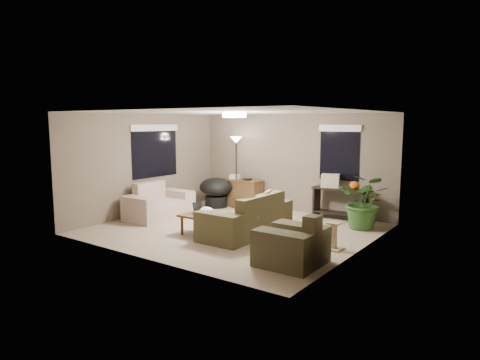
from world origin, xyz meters
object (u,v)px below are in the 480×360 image
Objects in this scene: console_table at (340,201)px; floor_lamp at (236,148)px; desk at (242,193)px; papasan_chair at (216,190)px; coffee_table at (204,219)px; houseplant at (365,208)px; cat_scratching_post at (334,238)px; armchair at (292,246)px; main_sofa at (248,220)px; loveseat at (158,206)px.

floor_lamp reaches higher than console_table.
papasan_chair is at bearing -141.15° from desk.
houseplant reaches higher than coffee_table.
desk reaches higher than cat_scratching_post.
houseplant is at bearing 87.32° from armchair.
coffee_table is at bearing -66.29° from floor_lamp.
houseplant is 2.39× the size of cat_scratching_post.
main_sofa is at bearing 145.91° from armchair.
papasan_chair is 0.59× the size of floor_lamp.
papasan_chair is at bearing 143.34° from armchair.
floor_lamp is at bearing 137.25° from armchair.
main_sofa is 2.57m from houseplant.
houseplant is (0.80, -0.55, 0.03)m from console_table.
houseplant is at bearing 45.33° from coffee_table.
cat_scratching_post is (3.64, -2.25, -0.16)m from desk.
main_sofa is 2.00× the size of desk.
desk is (0.85, 2.31, 0.08)m from loveseat.
desk is 3.59m from houseplant.
loveseat reaches higher than desk.
loveseat is at bearing -157.21° from houseplant.
floor_lamp is (0.47, 0.28, 1.13)m from papasan_chair.
main_sofa is at bearing -38.36° from papasan_chair.
desk is 1.23m from floor_lamp.
houseplant is at bearing -34.46° from console_table.
papasan_chair is 4.12m from houseplant.
coffee_table is 3.25m from floor_lamp.
coffee_table is 2.99m from papasan_chair.
houseplant reaches higher than cat_scratching_post.
papasan_chair is 1.26m from floor_lamp.
cat_scratching_post is at bearing 79.47° from armchair.
loveseat is at bearing -109.51° from floor_lamp.
houseplant is (0.14, 2.95, 0.17)m from armchair.
papasan_chair is at bearing 124.18° from coffee_table.
papasan_chair is (-2.34, 1.85, 0.17)m from main_sofa.
coffee_table is at bearing -118.54° from console_table.
papasan_chair is at bearing -148.99° from floor_lamp.
main_sofa is 2.20× the size of armchair.
houseplant is (3.65, -0.29, -1.13)m from floor_lamp.
console_table is 1.16× the size of papasan_chair.
main_sofa reaches higher than desk.
console_table is (0.98, 2.39, 0.14)m from main_sofa.
main_sofa is at bearing -48.78° from floor_lamp.
loveseat is at bearing -179.85° from main_sofa.
houseplant reaches higher than main_sofa.
cat_scratching_post is at bearing -29.24° from floor_lamp.
armchair reaches higher than cat_scratching_post.
floor_lamp reaches higher than desk.
houseplant reaches higher than papasan_chair.
loveseat is 1.45× the size of desk.
floor_lamp is at bearing 31.01° from papasan_chair.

